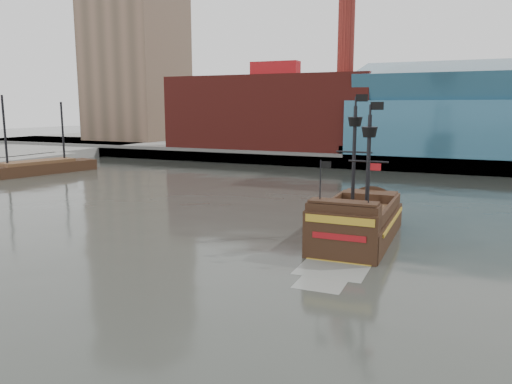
% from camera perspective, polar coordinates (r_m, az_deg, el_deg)
% --- Properties ---
extents(ground, '(400.00, 400.00, 0.00)m').
position_cam_1_polar(ground, '(31.94, -9.54, -10.45)').
color(ground, '#282A25').
rests_on(ground, ground).
extents(promenade_far, '(220.00, 60.00, 2.00)m').
position_cam_1_polar(promenade_far, '(118.51, 15.77, 4.55)').
color(promenade_far, slate).
rests_on(promenade_far, ground).
extents(seawall, '(220.00, 1.00, 2.60)m').
position_cam_1_polar(seawall, '(89.51, 13.03, 3.29)').
color(seawall, '#4C4C49').
rests_on(seawall, ground).
extents(skyline, '(149.00, 45.00, 62.00)m').
position_cam_1_polar(skyline, '(110.91, 18.54, 16.29)').
color(skyline, brown).
rests_on(skyline, promenade_far).
extents(pirate_ship, '(5.77, 17.27, 12.85)m').
position_cam_1_polar(pirate_ship, '(42.19, 11.51, -3.88)').
color(pirate_ship, black).
rests_on(pirate_ship, ground).
extents(docked_vessel, '(8.93, 20.06, 13.31)m').
position_cam_1_polar(docked_vessel, '(89.55, -23.66, 2.43)').
color(docked_vessel, black).
rests_on(docked_vessel, ground).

